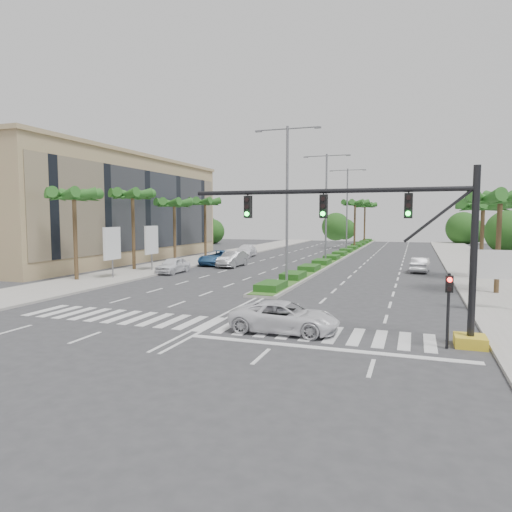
{
  "coord_description": "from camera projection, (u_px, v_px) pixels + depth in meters",
  "views": [
    {
      "loc": [
        9.31,
        -19.72,
        5.18
      ],
      "look_at": [
        0.87,
        4.36,
        3.0
      ],
      "focal_mm": 32.0,
      "sensor_mm": 36.0,
      "label": 1
    }
  ],
  "objects": [
    {
      "name": "ground",
      "position": [
        209.0,
        324.0,
        22.05
      ],
      "size": [
        160.0,
        160.0,
        0.0
      ],
      "primitive_type": "plane",
      "color": "#333335",
      "rests_on": "ground"
    },
    {
      "name": "footpath_right",
      "position": [
        493.0,
        282.0,
        35.84
      ],
      "size": [
        6.0,
        120.0,
        0.15
      ],
      "primitive_type": "cube",
      "color": "gray",
      "rests_on": "ground"
    },
    {
      "name": "footpath_left",
      "position": [
        157.0,
        268.0,
        45.86
      ],
      "size": [
        6.0,
        120.0,
        0.15
      ],
      "primitive_type": "cube",
      "color": "gray",
      "rests_on": "ground"
    },
    {
      "name": "median",
      "position": [
        345.0,
        253.0,
        64.36
      ],
      "size": [
        2.2,
        75.0,
        0.2
      ],
      "primitive_type": "cube",
      "color": "gray",
      "rests_on": "ground"
    },
    {
      "name": "median_grass",
      "position": [
        345.0,
        252.0,
        64.35
      ],
      "size": [
        1.8,
        75.0,
        0.04
      ],
      "primitive_type": "cube",
      "color": "#2F5B1F",
      "rests_on": "median"
    },
    {
      "name": "building",
      "position": [
        104.0,
        210.0,
        54.56
      ],
      "size": [
        12.0,
        36.0,
        12.0
      ],
      "primitive_type": "cube",
      "color": "tan",
      "rests_on": "ground"
    },
    {
      "name": "signal_gantry",
      "position": [
        414.0,
        259.0,
        18.7
      ],
      "size": [
        12.6,
        1.2,
        7.2
      ],
      "color": "gold",
      "rests_on": "ground"
    },
    {
      "name": "pedestrian_signal",
      "position": [
        449.0,
        298.0,
        17.75
      ],
      "size": [
        0.28,
        0.36,
        3.0
      ],
      "color": "black",
      "rests_on": "ground"
    },
    {
      "name": "direction_sign",
      "position": [
        496.0,
        267.0,
        24.91
      ],
      "size": [
        2.7,
        0.11,
        3.4
      ],
      "color": "slate",
      "rests_on": "ground"
    },
    {
      "name": "billboard_near",
      "position": [
        112.0,
        244.0,
        37.86
      ],
      "size": [
        0.18,
        2.1,
        4.35
      ],
      "color": "slate",
      "rests_on": "ground"
    },
    {
      "name": "billboard_far",
      "position": [
        151.0,
        240.0,
        43.51
      ],
      "size": [
        0.18,
        2.1,
        4.35
      ],
      "color": "slate",
      "rests_on": "ground"
    },
    {
      "name": "palm_left_near",
      "position": [
        74.0,
        198.0,
        36.33
      ],
      "size": [
        4.57,
        4.68,
        7.55
      ],
      "color": "brown",
      "rests_on": "ground"
    },
    {
      "name": "palm_left_mid",
      "position": [
        133.0,
        197.0,
        43.81
      ],
      "size": [
        4.57,
        4.68,
        7.95
      ],
      "color": "brown",
      "rests_on": "ground"
    },
    {
      "name": "palm_left_far",
      "position": [
        174.0,
        205.0,
        51.39
      ],
      "size": [
        4.57,
        4.68,
        7.35
      ],
      "color": "brown",
      "rests_on": "ground"
    },
    {
      "name": "palm_left_end",
      "position": [
        205.0,
        204.0,
        58.88
      ],
      "size": [
        4.57,
        4.68,
        7.75
      ],
      "color": "brown",
      "rests_on": "ground"
    },
    {
      "name": "palm_right_near",
      "position": [
        500.0,
        201.0,
        29.91
      ],
      "size": [
        4.57,
        4.68,
        7.05
      ],
      "color": "brown",
      "rests_on": "ground"
    },
    {
      "name": "palm_right_far",
      "position": [
        483.0,
        208.0,
        37.46
      ],
      "size": [
        4.57,
        4.68,
        6.75
      ],
      "color": "brown",
      "rests_on": "ground"
    },
    {
      "name": "palm_median_a",
      "position": [
        355.0,
        205.0,
        73.16
      ],
      "size": [
        4.57,
        4.68,
        8.05
      ],
      "color": "brown",
      "rests_on": "ground"
    },
    {
      "name": "palm_median_b",
      "position": [
        365.0,
        207.0,
        87.26
      ],
      "size": [
        4.57,
        4.68,
        8.05
      ],
      "color": "brown",
      "rests_on": "ground"
    },
    {
      "name": "streetlight_near",
      "position": [
        287.0,
        196.0,
        34.64
      ],
      "size": [
        5.1,
        0.25,
        12.0
      ],
      "color": "slate",
      "rests_on": "ground"
    },
    {
      "name": "streetlight_mid",
      "position": [
        326.0,
        202.0,
        49.68
      ],
      "size": [
        5.1,
        0.25,
        12.0
      ],
      "color": "slate",
      "rests_on": "ground"
    },
    {
      "name": "streetlight_far",
      "position": [
        347.0,
        206.0,
        64.73
      ],
      "size": [
        5.1,
        0.25,
        12.0
      ],
      "color": "slate",
      "rests_on": "ground"
    },
    {
      "name": "car_parked_a",
      "position": [
        173.0,
        265.0,
        42.12
      ],
      "size": [
        1.75,
        4.32,
        1.47
      ],
      "primitive_type": "imported",
      "rotation": [
        0.0,
        0.0,
        -0.0
      ],
      "color": "white",
      "rests_on": "ground"
    },
    {
      "name": "car_parked_b",
      "position": [
        233.0,
        259.0,
        47.51
      ],
      "size": [
        1.77,
        4.98,
        1.64
      ],
      "primitive_type": "imported",
      "rotation": [
        0.0,
        0.0,
        -0.01
      ],
      "color": "#A0A0A4",
      "rests_on": "ground"
    },
    {
      "name": "car_parked_c",
      "position": [
        219.0,
        258.0,
        49.41
      ],
      "size": [
        3.2,
        5.92,
        1.58
      ],
      "primitive_type": "imported",
      "rotation": [
        0.0,
        0.0,
        -0.11
      ],
      "color": "#33669C",
      "rests_on": "ground"
    },
    {
      "name": "car_parked_d",
      "position": [
        246.0,
        251.0,
        59.43
      ],
      "size": [
        2.74,
        5.51,
        1.54
      ],
      "primitive_type": "imported",
      "rotation": [
        0.0,
        0.0,
        0.11
      ],
      "color": "white",
      "rests_on": "ground"
    },
    {
      "name": "car_crossing",
      "position": [
        285.0,
        317.0,
        20.54
      ],
      "size": [
        4.94,
        2.28,
        1.37
      ],
      "primitive_type": "imported",
      "rotation": [
        0.0,
        0.0,
        1.57
      ],
      "color": "white",
      "rests_on": "ground"
    },
    {
      "name": "car_right",
      "position": [
        420.0,
        265.0,
        42.92
      ],
      "size": [
        1.89,
        4.36,
        1.39
      ],
      "primitive_type": "imported",
      "rotation": [
        0.0,
        0.0,
        3.04
      ],
      "color": "#B8B8BD",
      "rests_on": "ground"
    }
  ]
}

